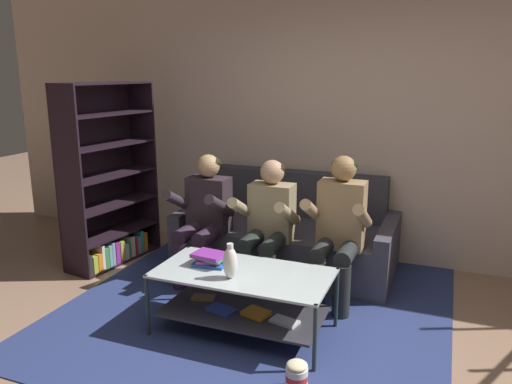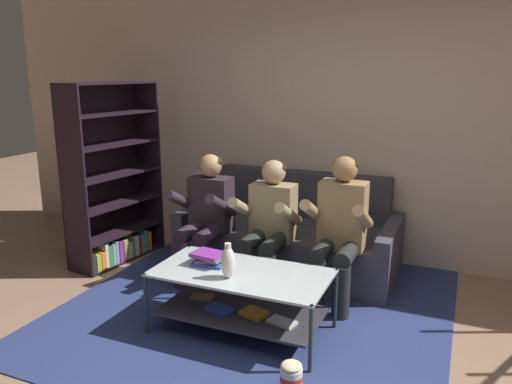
# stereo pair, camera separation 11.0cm
# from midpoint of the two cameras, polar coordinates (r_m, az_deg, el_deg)

# --- Properties ---
(back_partition) EXTENTS (8.40, 0.12, 2.90)m
(back_partition) POSITION_cam_midpoint_polar(r_m,az_deg,el_deg) (5.08, 11.74, 8.44)
(back_partition) COLOR beige
(back_partition) RESTS_ON ground
(couch) EXTENTS (2.06, 0.98, 0.90)m
(couch) POSITION_cam_midpoint_polar(r_m,az_deg,el_deg) (4.93, 4.57, -5.32)
(couch) COLOR #41404D
(couch) RESTS_ON ground
(person_seated_left) EXTENTS (0.50, 0.58, 1.16)m
(person_seated_left) POSITION_cam_midpoint_polar(r_m,az_deg,el_deg) (4.55, -5.11, -2.41)
(person_seated_left) COLOR #2E1F30
(person_seated_left) RESTS_ON ground
(person_seated_middle) EXTENTS (0.50, 0.58, 1.15)m
(person_seated_middle) POSITION_cam_midpoint_polar(r_m,az_deg,el_deg) (4.30, 2.16, -3.38)
(person_seated_middle) COLOR black
(person_seated_middle) RESTS_ON ground
(person_seated_right) EXTENTS (0.50, 0.58, 1.22)m
(person_seated_right) POSITION_cam_midpoint_polar(r_m,az_deg,el_deg) (4.13, 10.24, -3.83)
(person_seated_right) COLOR #232626
(person_seated_right) RESTS_ON ground
(coffee_table) EXTENTS (1.28, 0.65, 0.48)m
(coffee_table) POSITION_cam_midpoint_polar(r_m,az_deg,el_deg) (3.72, -0.79, -11.40)
(coffee_table) COLOR silver
(coffee_table) RESTS_ON ground
(area_rug) EXTENTS (3.00, 3.29, 0.01)m
(area_rug) POSITION_cam_midpoint_polar(r_m,az_deg,el_deg) (4.33, 1.63, -12.17)
(area_rug) COLOR navy
(area_rug) RESTS_ON ground
(vase) EXTENTS (0.10, 0.10, 0.26)m
(vase) POSITION_cam_midpoint_polar(r_m,az_deg,el_deg) (3.51, -2.31, -7.98)
(vase) COLOR silver
(vase) RESTS_ON coffee_table
(book_stack) EXTENTS (0.26, 0.20, 0.09)m
(book_stack) POSITION_cam_midpoint_polar(r_m,az_deg,el_deg) (3.78, -4.57, -7.57)
(book_stack) COLOR blue
(book_stack) RESTS_ON coffee_table
(bookshelf) EXTENTS (0.49, 1.05, 1.79)m
(bookshelf) POSITION_cam_midpoint_polar(r_m,az_deg,el_deg) (5.21, -15.69, -0.07)
(bookshelf) COLOR black
(bookshelf) RESTS_ON ground
(popcorn_tub) EXTENTS (0.14, 0.14, 0.20)m
(popcorn_tub) POSITION_cam_midpoint_polar(r_m,az_deg,el_deg) (3.20, 5.10, -20.37)
(popcorn_tub) COLOR red
(popcorn_tub) RESTS_ON ground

